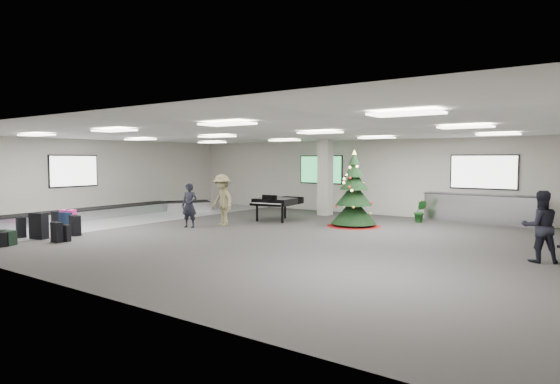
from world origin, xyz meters
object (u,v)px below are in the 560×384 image
Objects in this scene: pink_suitcase at (68,221)px; traveler_a at (189,205)px; grand_piano at (277,202)px; potted_plant_left at (420,211)px; traveler_b at (222,200)px; baggage_carousel at (111,212)px; traveler_bench at (540,226)px; service_counter at (480,209)px; christmas_tree at (354,200)px.

pink_suitcase is 3.93m from traveler_a.
traveler_a reaches higher than pink_suitcase.
grand_piano reaches higher than potted_plant_left.
traveler_b is at bearing 43.06° from traveler_a.
traveler_b is (5.42, 0.78, 0.70)m from baggage_carousel.
grand_piano is 9.60m from traveler_bench.
traveler_bench is at bearing -67.32° from service_counter.
baggage_carousel is at bearing -155.52° from traveler_b.
baggage_carousel is 12.33m from potted_plant_left.
service_counter is 5.44× the size of pink_suitcase.
potted_plant_left is (5.53, 4.89, -0.49)m from traveler_b.
service_counter is at bearing 29.23° from potted_plant_left.
traveler_b reaches higher than traveler_a.
baggage_carousel is at bearing -23.23° from traveler_bench.
traveler_bench is at bearing 14.89° from traveler_b.
traveler_b is (-0.76, -2.30, 0.18)m from grand_piano.
traveler_a is at bearing -135.96° from potted_plant_left.
traveler_b reaches higher than traveler_bench.
pink_suitcase is 0.88× the size of potted_plant_left.
pink_suitcase is (2.26, -3.20, 0.15)m from baggage_carousel.
christmas_tree is 1.38× the size of grand_piano.
potted_plant_left is at bearing 57.81° from traveler_b.
christmas_tree is 1.75× the size of traveler_a.
christmas_tree reaches higher than potted_plant_left.
pink_suitcase is at bearing -134.37° from potted_plant_left.
grand_piano is 1.07× the size of traveler_b.
service_counter reaches higher than grand_piano.
christmas_tree is at bearing -2.06° from grand_piano.
christmas_tree is at bearing -124.89° from potted_plant_left.
traveler_bench is at bearing -5.53° from pink_suitcase.
grand_piano is at bearing 87.94° from traveler_b.
traveler_b is at bearing 30.28° from pink_suitcase.
service_counter is at bearing -92.52° from traveler_bench.
traveler_b is at bearing -146.63° from christmas_tree.
pink_suitcase is (-10.58, -9.93, -0.18)m from service_counter.
service_counter is 10.63m from traveler_a.
baggage_carousel is 9.94m from christmas_tree.
christmas_tree is 1.64× the size of traveler_bench.
traveler_bench is at bearing -24.81° from christmas_tree.
baggage_carousel is 3.58× the size of christmas_tree.
potted_plant_left is at bearing 24.29° from pink_suitcase.
grand_piano is at bearing -174.90° from christmas_tree.
grand_piano is 5.44m from potted_plant_left.
baggage_carousel is 5.29× the size of traveler_b.
baggage_carousel is 15.45m from traveler_bench.
potted_plant_left is at bearing 55.11° from christmas_tree.
baggage_carousel is at bearing 103.94° from pink_suitcase.
service_counter is 14.51m from pink_suitcase.
traveler_b is (-3.91, -2.58, -0.01)m from christmas_tree.
service_counter is 2.61× the size of traveler_a.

